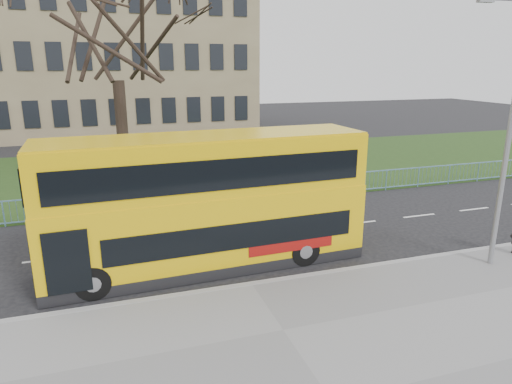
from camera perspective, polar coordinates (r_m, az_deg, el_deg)
ground at (r=15.23m, az=-2.34°, el=-9.25°), size 120.00×120.00×0.00m
kerb at (r=13.86m, az=-0.55°, el=-11.57°), size 80.00×0.20×0.14m
grass_verge at (r=28.57m, az=-10.21°, el=2.57°), size 80.00×15.40×0.08m
guard_railing at (r=21.08m, az=-7.27°, el=-0.59°), size 40.00×0.12×1.10m
bare_tree at (r=23.31m, az=-17.05°, el=15.82°), size 9.31×9.31×13.30m
civic_building at (r=48.32m, az=-20.42°, el=15.48°), size 30.00×15.00×14.00m
yellow_bus at (r=14.58m, az=-6.11°, el=-0.86°), size 10.26×2.80×4.26m
street_lamp at (r=15.83m, az=28.90°, el=7.01°), size 1.72×0.34×8.10m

